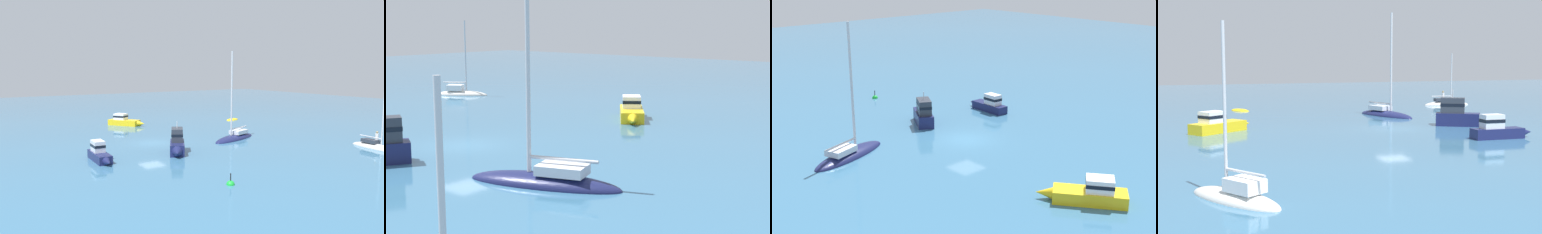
% 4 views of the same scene
% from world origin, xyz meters
% --- Properties ---
extents(ground_plane, '(160.00, 160.00, 0.00)m').
position_xyz_m(ground_plane, '(0.00, 0.00, 0.00)').
color(ground_plane, teal).
extents(motor_cruiser, '(4.29, 5.23, 1.68)m').
position_xyz_m(motor_cruiser, '(-2.35, -13.79, 0.63)').
color(motor_cruiser, yellow).
rests_on(motor_cruiser, ground).
extents(cabin_cruiser, '(1.30, 4.77, 1.76)m').
position_xyz_m(cabin_cruiser, '(7.49, 4.89, 0.66)').
color(cabin_cruiser, '#191E4C').
rests_on(cabin_cruiser, ground).
extents(cabin_cruiser_1, '(3.30, 4.57, 3.08)m').
position_xyz_m(cabin_cruiser_1, '(0.15, 5.93, 0.95)').
color(cabin_cruiser_1, '#191E4C').
rests_on(cabin_cruiser_1, ground).
extents(yacht, '(7.49, 4.19, 10.63)m').
position_xyz_m(yacht, '(-9.23, 3.08, 0.19)').
color(yacht, '#191E4C').
rests_on(yacht, ground).
extents(channel_buoy, '(0.61, 0.61, 1.13)m').
position_xyz_m(channel_buoy, '(1.85, 16.49, 0.01)').
color(channel_buoy, green).
rests_on(channel_buoy, ground).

